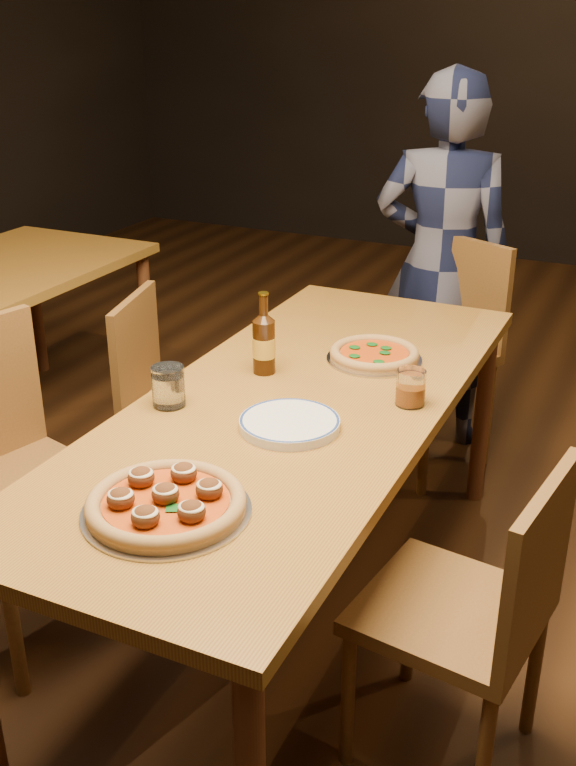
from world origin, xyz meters
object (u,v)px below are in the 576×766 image
at_px(plate_stack, 290,424).
at_px(water_glass, 168,386).
at_px(pizza_meatball, 166,502).
at_px(chair_end, 425,354).
at_px(table_main, 295,422).
at_px(diner, 442,264).
at_px(chair_main_e, 450,608).
at_px(beer_bottle, 264,345).
at_px(pizza_margherita, 374,354).
at_px(amber_glass, 411,388).
at_px(chair_main_nw, 21,489).
at_px(chair_main_sw, 189,405).

relative_size(plate_stack, water_glass, 2.32).
bearing_deg(pizza_meatball, plate_stack, 81.70).
bearing_deg(plate_stack, chair_end, 90.51).
height_order(table_main, plate_stack, plate_stack).
height_order(table_main, pizza_meatball, pizza_meatball).
distance_m(plate_stack, water_glass, 0.36).
bearing_deg(plate_stack, pizza_meatball, -98.30).
bearing_deg(diner, plate_stack, 80.94).
bearing_deg(chair_main_e, water_glass, -90.68).
bearing_deg(beer_bottle, plate_stack, -53.32).
xyz_separation_m(pizza_margherita, plate_stack, (-0.04, -0.54, -0.01)).
bearing_deg(plate_stack, amber_glass, 48.86).
bearing_deg(water_glass, chair_end, 75.16).
distance_m(chair_end, beer_bottle, 1.08).
distance_m(chair_main_nw, plate_stack, 0.82).
bearing_deg(water_glass, chair_main_sw, 117.90).
relative_size(chair_main_nw, plate_stack, 3.74).
xyz_separation_m(table_main, water_glass, (-0.30, -0.18, 0.13)).
bearing_deg(chair_main_sw, table_main, -137.61).
height_order(chair_end, amber_glass, chair_end).
bearing_deg(table_main, chair_main_e, -29.42).
bearing_deg(beer_bottle, amber_glass, -3.84).
bearing_deg(chair_main_sw, beer_bottle, -135.27).
bearing_deg(plate_stack, water_glass, -177.86).
distance_m(pizza_margherita, amber_glass, 0.33).
height_order(chair_main_nw, diner, diner).
relative_size(table_main, chair_main_sw, 2.29).
height_order(chair_main_sw, amber_glass, chair_main_sw).
bearing_deg(beer_bottle, diner, 81.55).
distance_m(chair_end, amber_glass, 1.11).
relative_size(chair_main_e, pizza_margherita, 2.94).
height_order(chair_main_e, diner, diner).
xyz_separation_m(chair_main_nw, pizza_meatball, (0.68, -0.27, 0.28)).
bearing_deg(chair_main_sw, diner, -46.50).
bearing_deg(water_glass, pizza_margherita, 54.06).
height_order(plate_stack, diner, diner).
height_order(chair_main_sw, chair_main_e, chair_main_e).
bearing_deg(plate_stack, table_main, 109.75).
relative_size(pizza_margherita, plate_stack, 1.13).
relative_size(chair_main_nw, pizza_margherita, 3.31).
relative_size(chair_main_e, amber_glass, 8.62).
bearing_deg(water_glass, amber_glass, 25.60).
bearing_deg(plate_stack, chair_main_sw, 139.46).
relative_size(chair_main_e, beer_bottle, 3.58).
bearing_deg(amber_glass, pizza_meatball, -112.28).
bearing_deg(chair_main_nw, table_main, -46.05).
bearing_deg(beer_bottle, chair_main_nw, -135.01).
distance_m(chair_main_nw, amber_glass, 1.15).
distance_m(chair_main_e, diner, 1.83).
xyz_separation_m(chair_main_sw, amber_glass, (0.91, -0.30, 0.36)).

